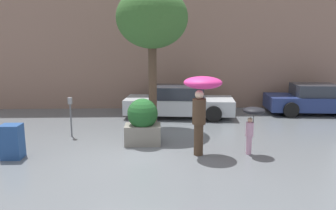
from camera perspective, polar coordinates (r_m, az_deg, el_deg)
ground_plane at (r=8.98m, az=-6.28°, el=-8.57°), size 40.00×40.00×0.00m
building_facade at (r=14.96m, az=-4.55°, el=10.90°), size 18.00×0.30×6.00m
planter_box at (r=9.67m, az=-4.43°, el=-2.85°), size 1.05×0.90×1.37m
person_adult at (r=8.64m, az=5.88°, el=1.87°), size 1.01×1.01×2.10m
person_child at (r=8.98m, az=14.50°, el=-2.26°), size 0.58×0.58×1.29m
parked_car_near at (r=13.30m, az=1.97°, el=0.46°), size 4.49×2.23×1.25m
parked_car_far at (r=15.20m, az=24.12°, el=0.81°), size 4.04×2.13×1.25m
street_tree at (r=11.31m, az=-2.79°, el=14.71°), size 2.41×2.41×4.81m
parking_meter at (r=10.81m, az=-16.64°, el=-0.63°), size 0.14×0.14×1.27m
newspaper_box at (r=9.43m, az=-25.52°, el=-5.77°), size 0.50×0.44×0.90m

